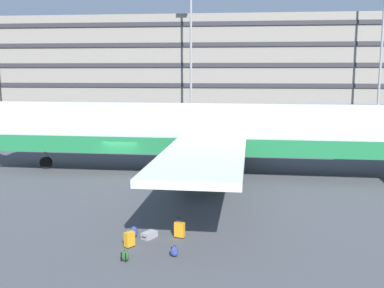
{
  "coord_description": "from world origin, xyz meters",
  "views": [
    {
      "loc": [
        8.2,
        -30.9,
        7.4
      ],
      "look_at": [
        5.5,
        -3.97,
        3.0
      ],
      "focal_mm": 41.76,
      "sensor_mm": 36.0,
      "label": 1
    }
  ],
  "objects_px": {
    "suitcase_upright": "(129,239)",
    "backpack_small": "(175,252)",
    "suitcase_black": "(180,229)",
    "suitcase_red": "(149,235)",
    "airliner": "(208,132)",
    "backpack_teal": "(134,232)",
    "backpack_purple": "(125,256)"
  },
  "relations": [
    {
      "from": "suitcase_red",
      "to": "backpack_small",
      "type": "distance_m",
      "value": 2.4
    },
    {
      "from": "backpack_purple",
      "to": "suitcase_upright",
      "type": "bearing_deg",
      "value": 96.61
    },
    {
      "from": "suitcase_red",
      "to": "backpack_teal",
      "type": "xyz_separation_m",
      "value": [
        -0.7,
        -0.04,
        0.11
      ]
    },
    {
      "from": "suitcase_upright",
      "to": "airliner",
      "type": "bearing_deg",
      "value": 80.44
    },
    {
      "from": "suitcase_upright",
      "to": "backpack_small",
      "type": "height_order",
      "value": "suitcase_upright"
    },
    {
      "from": "airliner",
      "to": "backpack_small",
      "type": "height_order",
      "value": "airliner"
    },
    {
      "from": "suitcase_black",
      "to": "airliner",
      "type": "bearing_deg",
      "value": 88.12
    },
    {
      "from": "backpack_small",
      "to": "suitcase_black",
      "type": "bearing_deg",
      "value": 91.75
    },
    {
      "from": "suitcase_upright",
      "to": "backpack_purple",
      "type": "xyz_separation_m",
      "value": [
        0.16,
        -1.42,
        -0.16
      ]
    },
    {
      "from": "airliner",
      "to": "suitcase_upright",
      "type": "distance_m",
      "value": 14.82
    },
    {
      "from": "suitcase_black",
      "to": "backpack_small",
      "type": "height_order",
      "value": "suitcase_black"
    },
    {
      "from": "suitcase_red",
      "to": "backpack_teal",
      "type": "height_order",
      "value": "backpack_teal"
    },
    {
      "from": "backpack_teal",
      "to": "airliner",
      "type": "bearing_deg",
      "value": 79.4
    },
    {
      "from": "airliner",
      "to": "backpack_small",
      "type": "xyz_separation_m",
      "value": [
        -0.36,
        -15.16,
        -2.89
      ]
    },
    {
      "from": "airliner",
      "to": "backpack_teal",
      "type": "distance_m",
      "value": 13.78
    },
    {
      "from": "airliner",
      "to": "suitcase_black",
      "type": "height_order",
      "value": "airliner"
    },
    {
      "from": "backpack_small",
      "to": "backpack_teal",
      "type": "height_order",
      "value": "backpack_teal"
    },
    {
      "from": "suitcase_black",
      "to": "suitcase_red",
      "type": "relative_size",
      "value": 1.16
    },
    {
      "from": "suitcase_upright",
      "to": "backpack_teal",
      "type": "xyz_separation_m",
      "value": [
        -0.06,
        1.11,
        -0.11
      ]
    },
    {
      "from": "suitcase_red",
      "to": "backpack_teal",
      "type": "bearing_deg",
      "value": -177.09
    },
    {
      "from": "airliner",
      "to": "suitcase_upright",
      "type": "bearing_deg",
      "value": -99.56
    },
    {
      "from": "suitcase_black",
      "to": "backpack_small",
      "type": "relative_size",
      "value": 1.99
    },
    {
      "from": "suitcase_black",
      "to": "backpack_small",
      "type": "bearing_deg",
      "value": -88.25
    },
    {
      "from": "backpack_small",
      "to": "backpack_purple",
      "type": "bearing_deg",
      "value": -161.73
    },
    {
      "from": "suitcase_black",
      "to": "suitcase_red",
      "type": "bearing_deg",
      "value": -173.69
    },
    {
      "from": "airliner",
      "to": "suitcase_black",
      "type": "distance_m",
      "value": 13.35
    },
    {
      "from": "suitcase_black",
      "to": "backpack_teal",
      "type": "xyz_separation_m",
      "value": [
        -2.05,
        -0.19,
        -0.14
      ]
    },
    {
      "from": "suitcase_red",
      "to": "backpack_purple",
      "type": "bearing_deg",
      "value": -100.44
    },
    {
      "from": "backpack_purple",
      "to": "backpack_teal",
      "type": "relative_size",
      "value": 0.84
    },
    {
      "from": "suitcase_upright",
      "to": "backpack_small",
      "type": "relative_size",
      "value": 1.79
    },
    {
      "from": "airliner",
      "to": "backpack_small",
      "type": "bearing_deg",
      "value": -91.38
    },
    {
      "from": "suitcase_red",
      "to": "backpack_small",
      "type": "relative_size",
      "value": 1.72
    }
  ]
}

